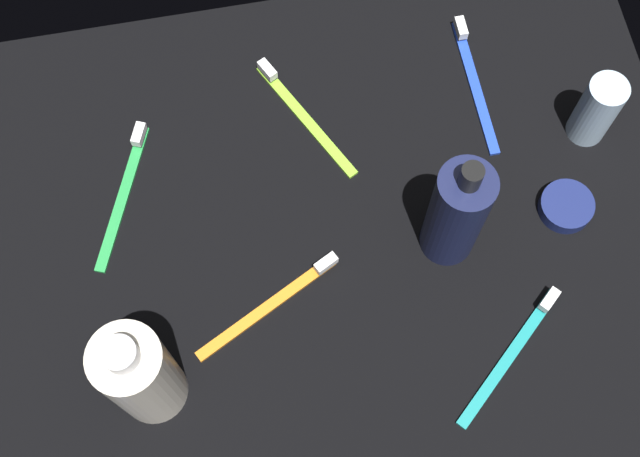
{
  "coord_description": "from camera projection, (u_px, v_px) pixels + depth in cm",
  "views": [
    {
      "loc": [
        -6.1,
        -32.79,
        91.4
      ],
      "look_at": [
        0.0,
        0.0,
        3.0
      ],
      "focal_mm": 49.18,
      "sensor_mm": 36.0,
      "label": 1
    }
  ],
  "objects": [
    {
      "name": "toothbrush_blue",
      "position": [
        473.0,
        77.0,
        1.04
      ],
      "size": [
        1.41,
        18.01,
        2.1
      ],
      "color": "blue",
      "rests_on": "ground_plane"
    },
    {
      "name": "bodywash_bottle",
      "position": [
        140.0,
        375.0,
        0.84
      ],
      "size": [
        6.91,
        6.91,
        18.22
      ],
      "color": "silver",
      "rests_on": "ground_plane"
    },
    {
      "name": "cream_tin_left",
      "position": [
        566.0,
        206.0,
        0.98
      ],
      "size": [
        6.01,
        6.01,
        1.77
      ],
      "primitive_type": "cylinder",
      "color": "navy",
      "rests_on": "ground_plane"
    },
    {
      "name": "toothbrush_teal",
      "position": [
        515.0,
        348.0,
        0.92
      ],
      "size": [
        14.17,
        12.95,
        2.1
      ],
      "color": "teal",
      "rests_on": "ground_plane"
    },
    {
      "name": "toothbrush_orange",
      "position": [
        275.0,
        301.0,
        0.94
      ],
      "size": [
        16.61,
        9.18,
        2.1
      ],
      "color": "orange",
      "rests_on": "ground_plane"
    },
    {
      "name": "toothbrush_lime",
      "position": [
        300.0,
        111.0,
        1.02
      ],
      "size": [
        9.27,
        16.57,
        2.1
      ],
      "color": "#8CD133",
      "rests_on": "ground_plane"
    },
    {
      "name": "toothbrush_green",
      "position": [
        125.0,
        187.0,
        0.99
      ],
      "size": [
        7.93,
        17.11,
        2.1
      ],
      "color": "green",
      "rests_on": "ground_plane"
    },
    {
      "name": "lotion_bottle",
      "position": [
        457.0,
        213.0,
        0.9
      ],
      "size": [
        5.94,
        5.94,
        18.72
      ],
      "color": "#181E44",
      "rests_on": "ground_plane"
    },
    {
      "name": "deodorant_stick",
      "position": [
        597.0,
        110.0,
        0.97
      ],
      "size": [
        4.41,
        4.41,
        9.74
      ],
      "primitive_type": "cylinder",
      "color": "silver",
      "rests_on": "ground_plane"
    },
    {
      "name": "ground_plane",
      "position": [
        320.0,
        240.0,
        0.98
      ],
      "size": [
        84.0,
        64.0,
        1.2
      ],
      "primitive_type": "cube",
      "color": "black"
    }
  ]
}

